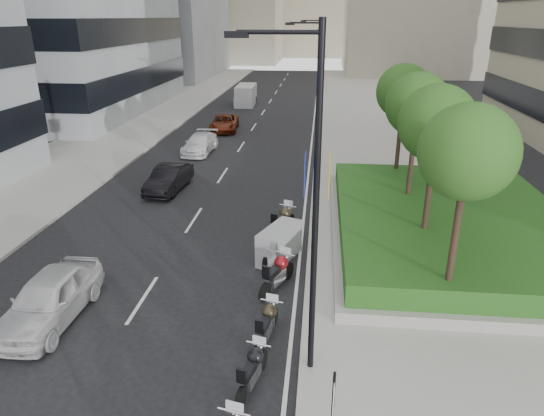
# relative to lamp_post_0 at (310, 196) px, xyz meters

# --- Properties ---
(ground) EXTENTS (160.00, 160.00, 0.00)m
(ground) POSITION_rel_lamp_post_0_xyz_m (-4.14, -1.00, -5.07)
(ground) COLOR black
(ground) RESTS_ON ground
(sidewalk_right) EXTENTS (10.00, 100.00, 0.15)m
(sidewalk_right) POSITION_rel_lamp_post_0_xyz_m (4.86, 29.00, -4.99)
(sidewalk_right) COLOR #9E9B93
(sidewalk_right) RESTS_ON ground
(sidewalk_left) EXTENTS (8.00, 100.00, 0.15)m
(sidewalk_left) POSITION_rel_lamp_post_0_xyz_m (-16.14, 29.00, -4.99)
(sidewalk_left) COLOR #9E9B93
(sidewalk_left) RESTS_ON ground
(lane_edge) EXTENTS (0.12, 100.00, 0.01)m
(lane_edge) POSITION_rel_lamp_post_0_xyz_m (-0.44, 29.00, -5.06)
(lane_edge) COLOR silver
(lane_edge) RESTS_ON ground
(lane_centre) EXTENTS (0.12, 100.00, 0.01)m
(lane_centre) POSITION_rel_lamp_post_0_xyz_m (-5.64, 29.00, -5.06)
(lane_centre) COLOR silver
(lane_centre) RESTS_ON ground
(planter) EXTENTS (10.00, 14.00, 0.40)m
(planter) POSITION_rel_lamp_post_0_xyz_m (5.86, 9.00, -4.72)
(planter) COLOR #9B9690
(planter) RESTS_ON sidewalk_right
(hedge) EXTENTS (9.40, 13.40, 0.80)m
(hedge) POSITION_rel_lamp_post_0_xyz_m (5.86, 9.00, -4.12)
(hedge) COLOR #154A17
(hedge) RESTS_ON planter
(tree_0) EXTENTS (2.80, 2.80, 6.30)m
(tree_0) POSITION_rel_lamp_post_0_xyz_m (4.36, 3.00, 0.36)
(tree_0) COLOR #332319
(tree_0) RESTS_ON planter
(tree_1) EXTENTS (2.80, 2.80, 6.30)m
(tree_1) POSITION_rel_lamp_post_0_xyz_m (4.36, 7.00, 0.36)
(tree_1) COLOR #332319
(tree_1) RESTS_ON planter
(tree_2) EXTENTS (2.80, 2.80, 6.30)m
(tree_2) POSITION_rel_lamp_post_0_xyz_m (4.36, 11.00, 0.36)
(tree_2) COLOR #332319
(tree_2) RESTS_ON planter
(tree_3) EXTENTS (2.80, 2.80, 6.30)m
(tree_3) POSITION_rel_lamp_post_0_xyz_m (4.36, 15.00, 0.36)
(tree_3) COLOR #332319
(tree_3) RESTS_ON planter
(lamp_post_0) EXTENTS (2.34, 0.45, 9.00)m
(lamp_post_0) POSITION_rel_lamp_post_0_xyz_m (0.00, 0.00, 0.00)
(lamp_post_0) COLOR black
(lamp_post_0) RESTS_ON ground
(lamp_post_1) EXTENTS (2.34, 0.45, 9.00)m
(lamp_post_1) POSITION_rel_lamp_post_0_xyz_m (0.00, 17.00, 0.00)
(lamp_post_1) COLOR black
(lamp_post_1) RESTS_ON ground
(lamp_post_2) EXTENTS (2.34, 0.45, 9.00)m
(lamp_post_2) POSITION_rel_lamp_post_0_xyz_m (0.00, 35.00, 0.00)
(lamp_post_2) COLOR black
(lamp_post_2) RESTS_ON ground
(parking_sign) EXTENTS (0.06, 0.32, 2.50)m
(parking_sign) POSITION_rel_lamp_post_0_xyz_m (0.66, -3.00, -3.61)
(parking_sign) COLOR black
(parking_sign) RESTS_ON ground
(motorcycle_2) EXTENTS (0.76, 2.02, 1.02)m
(motorcycle_2) POSITION_rel_lamp_post_0_xyz_m (-1.32, -0.78, -4.52)
(motorcycle_2) COLOR black
(motorcycle_2) RESTS_ON ground
(motorcycle_3) EXTENTS (0.71, 2.09, 1.05)m
(motorcycle_3) POSITION_rel_lamp_post_0_xyz_m (-1.16, 1.26, -4.51)
(motorcycle_3) COLOR black
(motorcycle_3) RESTS_ON ground
(motorcycle_4) EXTENTS (1.13, 2.20, 1.17)m
(motorcycle_4) POSITION_rel_lamp_post_0_xyz_m (-1.12, 4.17, -4.44)
(motorcycle_4) COLOR black
(motorcycle_4) RESTS_ON ground
(motorcycle_5) EXTENTS (1.71, 2.44, 1.37)m
(motorcycle_5) POSITION_rel_lamp_post_0_xyz_m (-1.25, 6.40, -4.38)
(motorcycle_5) COLOR black
(motorcycle_5) RESTS_ON ground
(motorcycle_6) EXTENTS (1.09, 2.31, 1.20)m
(motorcycle_6) POSITION_rel_lamp_post_0_xyz_m (-1.31, 8.74, -4.42)
(motorcycle_6) COLOR black
(motorcycle_6) RESTS_ON ground
(car_a) EXTENTS (1.91, 4.58, 1.55)m
(car_a) POSITION_rel_lamp_post_0_xyz_m (-8.08, 1.58, -4.29)
(car_a) COLOR silver
(car_a) RESTS_ON ground
(car_b) EXTENTS (1.81, 4.31, 1.38)m
(car_b) POSITION_rel_lamp_post_0_xyz_m (-8.03, 13.98, -4.37)
(car_b) COLOR black
(car_b) RESTS_ON ground
(car_c) EXTENTS (2.01, 4.55, 1.30)m
(car_c) POSITION_rel_lamp_post_0_xyz_m (-8.26, 22.07, -4.42)
(car_c) COLOR white
(car_c) RESTS_ON ground
(car_d) EXTENTS (2.54, 4.85, 1.30)m
(car_d) POSITION_rel_lamp_post_0_xyz_m (-7.91, 29.31, -4.41)
(car_d) COLOR #64200C
(car_d) RESTS_ON ground
(delivery_van) EXTENTS (2.07, 5.06, 2.10)m
(delivery_van) POSITION_rel_lamp_post_0_xyz_m (-8.02, 42.02, -4.09)
(delivery_van) COLOR silver
(delivery_van) RESTS_ON ground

